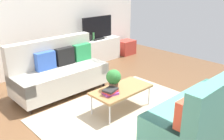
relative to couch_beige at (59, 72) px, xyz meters
The scene contains 17 objects.
ground_plane 1.53m from the couch_beige, 73.84° to the right, with size 7.68×7.68×0.00m, color brown.
wall_far 1.76m from the couch_beige, 73.65° to the left, with size 6.40×0.12×2.90m, color white.
area_rug 1.72m from the couch_beige, 78.25° to the right, with size 2.90×2.20×0.01m, color tan.
couch_beige is the anchor object (origin of this frame).
couch_green 2.92m from the couch_beige, 76.67° to the right, with size 1.91×0.85×1.10m.
coffee_table 1.48m from the couch_beige, 74.77° to the right, with size 1.10×0.56×0.42m.
tv_console 2.20m from the couch_beige, 28.66° to the left, with size 1.40×0.44×0.64m, color silver.
tv 2.24m from the couch_beige, 28.20° to the left, with size 1.00×0.20×0.64m.
storage_trunk 3.18m from the couch_beige, 17.47° to the left, with size 0.52×0.40×0.44m, color #B2382D.
potted_plant 1.39m from the couch_beige, 79.42° to the right, with size 0.26×0.26×0.37m.
table_book_0 1.46m from the couch_beige, 86.41° to the right, with size 0.24×0.18×0.04m, color purple.
table_book_1 1.46m from the couch_beige, 86.41° to the right, with size 0.24×0.18×0.03m, color red.
table_book_2 1.46m from the couch_beige, 86.41° to the right, with size 0.24×0.18×0.03m, color #262626.
vase_0 1.76m from the couch_beige, 39.35° to the left, with size 0.10×0.10×0.15m, color #33B29E.
vase_1 1.88m from the couch_beige, 36.29° to the left, with size 0.10×0.10×0.14m, color #B24C4C.
bottle_0 1.96m from the couch_beige, 31.37° to the left, with size 0.05×0.05×0.18m, color #262626.
bottle_1 2.05m from the couch_beige, 29.96° to the left, with size 0.06×0.06×0.22m, color #3F8C4C.
Camera 1 is at (-2.84, -2.75, 2.23)m, focal length 39.22 mm.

